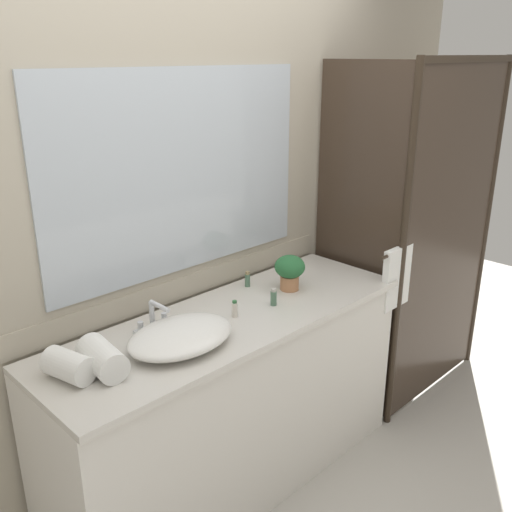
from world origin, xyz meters
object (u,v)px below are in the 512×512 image
(faucet, at_px, (154,320))
(rolled_towel_near_edge, at_px, (69,366))
(rolled_towel_middle, at_px, (102,358))
(potted_plant, at_px, (290,270))
(amenity_bottle_lotion, at_px, (247,279))
(amenity_bottle_conditioner, at_px, (274,297))
(sink_basin, at_px, (181,336))
(amenity_bottle_body_wash, at_px, (235,309))

(faucet, distance_m, rolled_towel_near_edge, 0.45)
(faucet, relative_size, rolled_towel_middle, 0.78)
(potted_plant, xyz_separation_m, rolled_towel_middle, (-1.06, -0.04, -0.05))
(amenity_bottle_lotion, bearing_deg, rolled_towel_near_edge, -170.84)
(amenity_bottle_conditioner, bearing_deg, rolled_towel_middle, 177.81)
(sink_basin, distance_m, faucet, 0.19)
(faucet, bearing_deg, rolled_towel_middle, -156.02)
(sink_basin, relative_size, amenity_bottle_lotion, 5.82)
(sink_basin, height_order, rolled_towel_near_edge, rolled_towel_near_edge)
(amenity_bottle_body_wash, relative_size, rolled_towel_near_edge, 0.43)
(amenity_bottle_lotion, bearing_deg, amenity_bottle_body_wash, -143.15)
(amenity_bottle_conditioner, bearing_deg, amenity_bottle_body_wash, 170.77)
(sink_basin, xyz_separation_m, rolled_towel_middle, (-0.33, 0.04, 0.01))
(faucet, xyz_separation_m, rolled_towel_near_edge, (-0.44, -0.10, 0.01))
(rolled_towel_near_edge, bearing_deg, sink_basin, -11.00)
(amenity_bottle_conditioner, height_order, amenity_bottle_lotion, amenity_bottle_conditioner)
(faucet, distance_m, amenity_bottle_conditioner, 0.57)
(sink_basin, xyz_separation_m, rolled_towel_near_edge, (-0.44, 0.08, 0.01))
(amenity_bottle_body_wash, height_order, rolled_towel_middle, rolled_towel_middle)
(faucet, xyz_separation_m, rolled_towel_middle, (-0.33, -0.15, 0.01))
(potted_plant, bearing_deg, amenity_bottle_body_wash, -174.60)
(potted_plant, relative_size, amenity_bottle_body_wash, 2.24)
(rolled_towel_middle, bearing_deg, rolled_towel_near_edge, 158.03)
(rolled_towel_middle, bearing_deg, amenity_bottle_conditioner, -2.19)
(amenity_bottle_body_wash, bearing_deg, potted_plant, 5.40)
(faucet, bearing_deg, amenity_bottle_conditioner, -18.14)
(amenity_bottle_conditioner, bearing_deg, faucet, 161.86)
(sink_basin, bearing_deg, amenity_bottle_body_wash, 7.22)
(amenity_bottle_body_wash, xyz_separation_m, rolled_towel_middle, (-0.66, -0.00, 0.02))
(amenity_bottle_conditioner, xyz_separation_m, rolled_towel_near_edge, (-0.98, 0.08, 0.02))
(sink_basin, distance_m, rolled_towel_near_edge, 0.44)
(potted_plant, bearing_deg, rolled_towel_middle, -177.86)
(faucet, bearing_deg, amenity_bottle_body_wash, -23.48)
(faucet, xyz_separation_m, amenity_bottle_conditioner, (0.54, -0.18, -0.01))
(amenity_bottle_conditioner, distance_m, amenity_bottle_lotion, 0.26)
(amenity_bottle_body_wash, distance_m, rolled_towel_middle, 0.66)
(rolled_towel_near_edge, bearing_deg, potted_plant, -0.23)
(potted_plant, relative_size, rolled_towel_middle, 0.81)
(amenity_bottle_lotion, height_order, rolled_towel_middle, rolled_towel_middle)
(potted_plant, height_order, amenity_bottle_conditioner, potted_plant)
(faucet, height_order, rolled_towel_near_edge, faucet)
(amenity_bottle_lotion, bearing_deg, sink_basin, -157.52)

